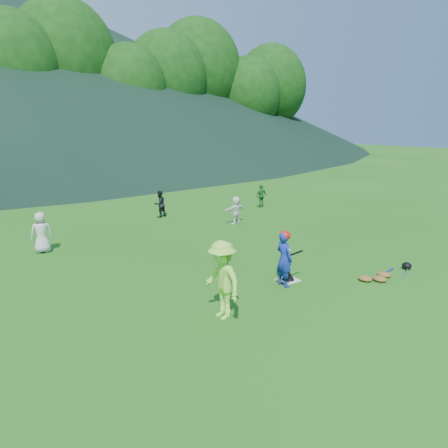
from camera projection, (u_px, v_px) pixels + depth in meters
name	position (u px, v px, depth m)	size (l,w,h in m)	color
ground	(288.00, 280.00, 10.24)	(120.00, 120.00, 0.00)	#1E5C15
home_plate	(288.00, 280.00, 10.24)	(0.45, 0.45, 0.02)	silver
baseball	(289.00, 250.00, 10.08)	(0.08, 0.08, 0.08)	white
batter_child	(284.00, 259.00, 9.77)	(0.46, 0.30, 1.26)	#16299B
adult_coach	(222.00, 280.00, 8.13)	(0.97, 0.56, 1.50)	#94E844
fielder_a	(41.00, 232.00, 12.34)	(0.57, 0.37, 1.18)	silver
fielder_b	(160.00, 204.00, 17.07)	(0.51, 0.40, 1.05)	black
fielder_c	(261.00, 196.00, 19.08)	(0.59, 0.25, 1.01)	#217029
fielder_d	(236.00, 210.00, 16.00)	(0.93, 0.30, 1.01)	white
batting_tee	(288.00, 275.00, 10.22)	(0.30, 0.30, 0.68)	black
batter_gear	(286.00, 237.00, 9.67)	(0.73, 0.26, 0.62)	red
equipment_pile	(385.00, 274.00, 10.45)	(1.80, 0.65, 0.19)	olive
outfield_fence	(14.00, 164.00, 31.87)	(70.07, 0.08, 1.33)	gray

